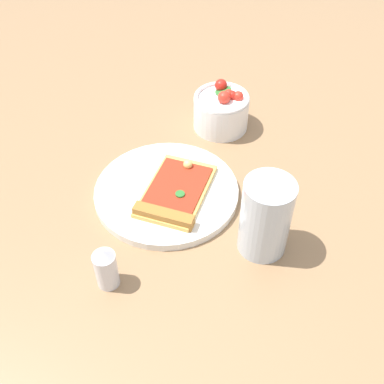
{
  "coord_description": "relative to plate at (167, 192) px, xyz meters",
  "views": [
    {
      "loc": [
        -0.57,
        0.18,
        0.57
      ],
      "look_at": [
        -0.08,
        -0.02,
        0.03
      ],
      "focal_mm": 43.53,
      "sensor_mm": 36.0,
      "label": 1
    }
  ],
  "objects": [
    {
      "name": "plate",
      "position": [
        0.0,
        0.0,
        0.0
      ],
      "size": [
        0.24,
        0.24,
        0.01
      ],
      "primitive_type": "cylinder",
      "color": "white",
      "rests_on": "ground_plane"
    },
    {
      "name": "pepper_shaker",
      "position": [
        -0.14,
        0.14,
        0.03
      ],
      "size": [
        0.03,
        0.03,
        0.07
      ],
      "color": "silver",
      "rests_on": "ground_plane"
    },
    {
      "name": "ground_plane",
      "position": [
        0.04,
        -0.01,
        -0.01
      ],
      "size": [
        2.4,
        2.4,
        0.0
      ],
      "primitive_type": "plane",
      "color": "#93704C",
      "rests_on": "ground"
    },
    {
      "name": "pizza_slice_main",
      "position": [
        -0.02,
        -0.01,
        0.01
      ],
      "size": [
        0.18,
        0.17,
        0.02
      ],
      "color": "#E5B256",
      "rests_on": "plate"
    },
    {
      "name": "salad_bowl",
      "position": [
        0.14,
        -0.16,
        0.03
      ],
      "size": [
        0.11,
        0.11,
        0.09
      ],
      "color": "white",
      "rests_on": "ground_plane"
    },
    {
      "name": "soda_glass",
      "position": [
        -0.16,
        -0.1,
        0.05
      ],
      "size": [
        0.07,
        0.07,
        0.13
      ],
      "color": "silver",
      "rests_on": "ground_plane"
    }
  ]
}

